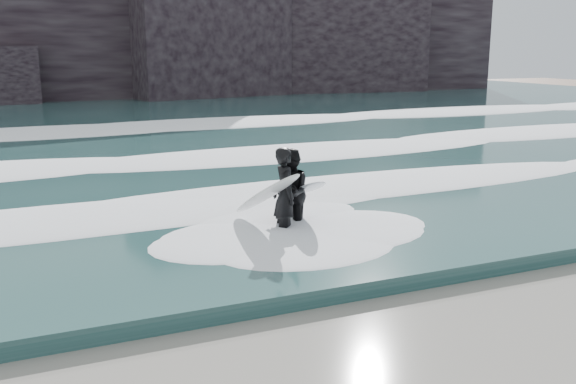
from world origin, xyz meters
The scene contains 7 objects.
sea centered at (0.00, 29.00, 0.15)m, with size 90.00×52.00×0.30m, color #224545.
headland centered at (0.00, 46.00, 5.00)m, with size 70.00×9.00×10.00m, color black.
foam_near centered at (0.00, 9.00, 0.40)m, with size 60.00×3.20×0.20m, color white.
foam_mid centered at (0.00, 16.00, 0.42)m, with size 60.00×4.00×0.24m, color white.
foam_far centered at (0.00, 25.00, 0.45)m, with size 60.00×4.80×0.30m, color white.
surfer_left centered at (-0.03, 6.49, 1.00)m, with size 1.27×2.16×1.98m.
surfer_right centered at (0.33, 6.80, 0.94)m, with size 1.27×1.92×1.87m.
Camera 1 is at (-4.99, -5.31, 3.95)m, focal length 40.00 mm.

